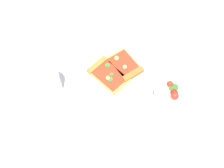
{
  "coord_description": "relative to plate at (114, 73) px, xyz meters",
  "views": [
    {
      "loc": [
        -0.42,
        0.24,
        0.87
      ],
      "look_at": [
        -0.01,
        0.01,
        0.03
      ],
      "focal_mm": 45.83,
      "sensor_mm": 36.0,
      "label": 1
    }
  ],
  "objects": [
    {
      "name": "soda_glass",
      "position": [
        0.04,
        0.21,
        0.05
      ],
      "size": [
        0.07,
        0.07,
        0.12
      ],
      "color": "silver",
      "rests_on": "ground_plane"
    },
    {
      "name": "ground_plane",
      "position": [
        -0.04,
        0.02,
        -0.01
      ],
      "size": [
        2.4,
        2.4,
        0.0
      ],
      "primitive_type": "plane",
      "color": "silver",
      "rests_on": "ground"
    },
    {
      "name": "salad_bowl",
      "position": [
        -0.19,
        -0.11,
        0.03
      ],
      "size": [
        0.12,
        0.12,
        0.08
      ],
      "color": "white",
      "rests_on": "ground_plane"
    },
    {
      "name": "plate",
      "position": [
        0.0,
        0.0,
        0.0
      ],
      "size": [
        0.24,
        0.24,
        0.01
      ],
      "primitive_type": "cylinder",
      "color": "silver",
      "rests_on": "ground_plane"
    },
    {
      "name": "pizza_slice_far",
      "position": [
        -0.01,
        -0.05,
        0.01
      ],
      "size": [
        0.13,
        0.09,
        0.02
      ],
      "color": "gold",
      "rests_on": "plate"
    },
    {
      "name": "pizza_slice_near",
      "position": [
        0.0,
        0.03,
        0.01
      ],
      "size": [
        0.15,
        0.12,
        0.02
      ],
      "color": "gold",
      "rests_on": "plate"
    }
  ]
}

